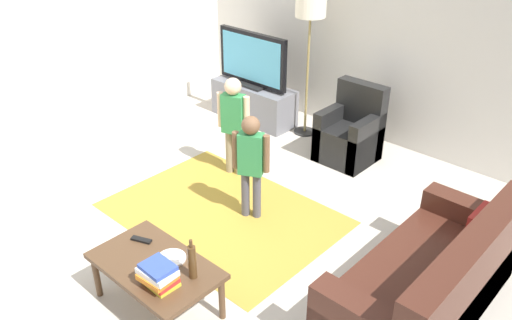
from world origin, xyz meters
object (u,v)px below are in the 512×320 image
(couch, at_px, (433,286))
(armchair, at_px, (351,135))
(tv, at_px, (252,60))
(floor_lamp, at_px, (310,13))
(bottle, at_px, (192,262))
(tv_remote, at_px, (141,240))
(coffee_table, at_px, (155,269))
(plate, at_px, (172,258))
(tv_stand, at_px, (254,103))
(child_center, at_px, (251,158))
(child_near_tv, at_px, (234,118))
(book_stack, at_px, (158,275))

(couch, relative_size, armchair, 2.00)
(tv, distance_m, floor_lamp, 1.05)
(bottle, bearing_deg, floor_lamp, 114.20)
(armchair, height_order, tv_remote, armchair)
(armchair, bearing_deg, coffee_table, -84.92)
(bottle, xyz_separation_m, tv_remote, (-0.62, -0.00, -0.13))
(couch, bearing_deg, plate, -141.79)
(plate, bearing_deg, tv_remote, -176.73)
(tv_stand, bearing_deg, plate, -57.22)
(bottle, bearing_deg, plate, 175.76)
(tv, distance_m, tv_remote, 3.37)
(floor_lamp, relative_size, child_center, 1.66)
(tv, bearing_deg, child_near_tv, -55.03)
(tv_stand, height_order, couch, couch)
(tv, relative_size, child_center, 1.03)
(plate, bearing_deg, tv_stand, 122.78)
(coffee_table, xyz_separation_m, tv_remote, (-0.30, 0.10, 0.06))
(floor_lamp, xyz_separation_m, tv_remote, (0.79, -3.13, -1.11))
(couch, xyz_separation_m, armchair, (-1.86, 1.71, 0.01))
(coffee_table, relative_size, plate, 4.55)
(couch, bearing_deg, book_stack, -133.61)
(coffee_table, distance_m, tv_remote, 0.32)
(child_near_tv, distance_m, bottle, 2.23)
(tv_stand, height_order, coffee_table, tv_stand)
(couch, height_order, tv_remote, couch)
(tv_stand, bearing_deg, child_center, -47.70)
(tv_stand, distance_m, child_near_tv, 1.53)
(tv_stand, relative_size, bottle, 3.63)
(child_near_tv, height_order, child_center, child_near_tv)
(coffee_table, bearing_deg, tv_remote, 161.57)
(tv, bearing_deg, coffee_table, -58.75)
(floor_lamp, height_order, bottle, floor_lamp)
(couch, height_order, floor_lamp, floor_lamp)
(child_center, distance_m, coffee_table, 1.45)
(armchair, distance_m, coffee_table, 3.06)
(child_center, xyz_separation_m, plate, (0.36, -1.26, -0.22))
(couch, bearing_deg, floor_lamp, 144.56)
(couch, distance_m, child_center, 1.93)
(child_near_tv, bearing_deg, floor_lamp, 92.63)
(couch, height_order, book_stack, couch)
(child_near_tv, distance_m, tv_remote, 1.93)
(child_center, xyz_separation_m, book_stack, (0.52, -1.50, -0.13))
(child_near_tv, bearing_deg, couch, -11.74)
(tv_remote, bearing_deg, tv_stand, 95.35)
(tv_stand, xyz_separation_m, armchair, (1.59, -0.04, 0.05))
(armchair, bearing_deg, tv_stand, 178.58)
(coffee_table, height_order, plate, plate)
(armchair, distance_m, plate, 2.94)
(child_near_tv, bearing_deg, tv, 124.97)
(coffee_table, xyz_separation_m, plate, (0.05, 0.12, 0.06))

